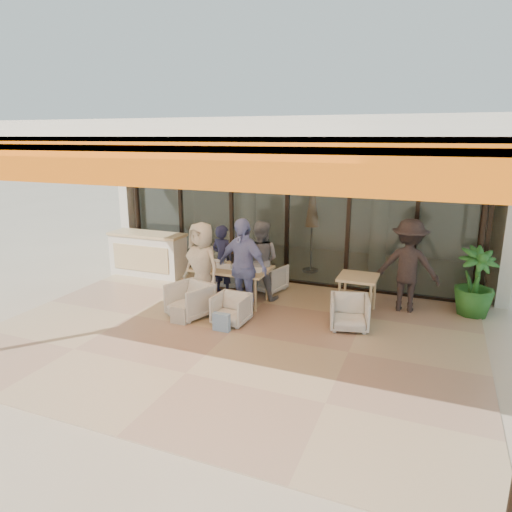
{
  "coord_description": "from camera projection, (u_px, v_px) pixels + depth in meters",
  "views": [
    {
      "loc": [
        3.07,
        -6.48,
        3.25
      ],
      "look_at": [
        0.1,
        0.9,
        1.15
      ],
      "focal_mm": 32.0,
      "sensor_mm": 36.0,
      "label": 1
    }
  ],
  "objects": [
    {
      "name": "diner_periwinkle",
      "position": [
        242.0,
        267.0,
        8.37
      ],
      "size": [
        1.15,
        0.71,
        1.83
      ],
      "primitive_type": "imported",
      "rotation": [
        0.0,
        0.0,
        -0.26
      ],
      "color": "#707ABB",
      "rests_on": "ground"
    },
    {
      "name": "glass_storefront",
      "position": [
        287.0,
        213.0,
        10.03
      ],
      "size": [
        8.08,
        0.1,
        3.2
      ],
      "color": "#9EADA3",
      "rests_on": "ground"
    },
    {
      "name": "tote_bag_blue",
      "position": [
        221.0,
        323.0,
        7.76
      ],
      "size": [
        0.3,
        0.1,
        0.34
      ],
      "primitive_type": "cube",
      "color": "#99BFD8",
      "rests_on": "ground"
    },
    {
      "name": "terrace_floor",
      "position": [
        231.0,
        333.0,
        7.75
      ],
      "size": [
        8.0,
        6.0,
        0.01
      ],
      "primitive_type": "cube",
      "color": "tan",
      "rests_on": "ground"
    },
    {
      "name": "chair_far_left",
      "position": [
        233.0,
        272.0,
        10.08
      ],
      "size": [
        0.69,
        0.65,
        0.67
      ],
      "primitive_type": "imported",
      "rotation": [
        0.0,
        0.0,
        3.2
      ],
      "color": "silver",
      "rests_on": "ground"
    },
    {
      "name": "dining_table",
      "position": [
        232.0,
        270.0,
        9.0
      ],
      "size": [
        1.5,
        0.9,
        0.93
      ],
      "color": "#DBBE85",
      "rests_on": "ground"
    },
    {
      "name": "standing_woman",
      "position": [
        408.0,
        266.0,
        8.52
      ],
      "size": [
        1.16,
        0.67,
        1.79
      ],
      "primitive_type": "imported",
      "rotation": [
        0.0,
        0.0,
        3.14
      ],
      "color": "black",
      "rests_on": "ground"
    },
    {
      "name": "chair_near_right",
      "position": [
        231.0,
        308.0,
        8.08
      ],
      "size": [
        0.6,
        0.57,
        0.6
      ],
      "primitive_type": "imported",
      "rotation": [
        0.0,
        0.0,
        -0.04
      ],
      "color": "silver",
      "rests_on": "ground"
    },
    {
      "name": "side_chair",
      "position": [
        349.0,
        311.0,
        7.84
      ],
      "size": [
        0.76,
        0.73,
        0.66
      ],
      "primitive_type": "imported",
      "rotation": [
        0.0,
        0.0,
        0.24
      ],
      "color": "silver",
      "rests_on": "ground"
    },
    {
      "name": "interior_block",
      "position": [
        316.0,
        176.0,
        11.95
      ],
      "size": [
        9.05,
        3.62,
        3.52
      ],
      "color": "silver",
      "rests_on": "ground"
    },
    {
      "name": "side_table",
      "position": [
        358.0,
        282.0,
        8.44
      ],
      "size": [
        0.7,
        0.7,
        0.74
      ],
      "color": "#DBBE85",
      "rests_on": "ground"
    },
    {
      "name": "terrace_structure",
      "position": [
        220.0,
        136.0,
        6.68
      ],
      "size": [
        8.0,
        6.0,
        3.4
      ],
      "color": "silver",
      "rests_on": "ground"
    },
    {
      "name": "diner_navy",
      "position": [
        223.0,
        260.0,
        9.53
      ],
      "size": [
        0.61,
        0.47,
        1.48
      ],
      "primitive_type": "imported",
      "rotation": [
        0.0,
        0.0,
        2.91
      ],
      "color": "#1B1C3C",
      "rests_on": "ground"
    },
    {
      "name": "chair_near_left",
      "position": [
        190.0,
        299.0,
        8.37
      ],
      "size": [
        0.88,
        0.85,
        0.71
      ],
      "primitive_type": "imported",
      "rotation": [
        0.0,
        0.0,
        -0.37
      ],
      "color": "silver",
      "rests_on": "ground"
    },
    {
      "name": "host_counter",
      "position": [
        148.0,
        254.0,
        10.84
      ],
      "size": [
        1.85,
        0.65,
        1.04
      ],
      "color": "silver",
      "rests_on": "ground"
    },
    {
      "name": "tote_bag_cream",
      "position": [
        179.0,
        316.0,
        8.06
      ],
      "size": [
        0.3,
        0.1,
        0.34
      ],
      "primitive_type": "cube",
      "color": "silver",
      "rests_on": "ground"
    },
    {
      "name": "potted_palm",
      "position": [
        475.0,
        282.0,
        8.36
      ],
      "size": [
        0.98,
        0.98,
        1.3
      ],
      "primitive_type": "imported",
      "rotation": [
        0.0,
        0.0,
        0.47
      ],
      "color": "#1E5919",
      "rests_on": "ground"
    },
    {
      "name": "diner_cream",
      "position": [
        202.0,
        266.0,
        8.69
      ],
      "size": [
        0.95,
        0.75,
        1.69
      ],
      "primitive_type": "imported",
      "rotation": [
        0.0,
        0.0,
        -0.29
      ],
      "color": "beige",
      "rests_on": "ground"
    },
    {
      "name": "ground",
      "position": [
        231.0,
        333.0,
        7.75
      ],
      "size": [
        70.0,
        70.0,
        0.0
      ],
      "primitive_type": "plane",
      "color": "#C6B293",
      "rests_on": "ground"
    },
    {
      "name": "diner_grey",
      "position": [
        260.0,
        260.0,
        9.21
      ],
      "size": [
        0.85,
        0.69,
        1.63
      ],
      "primitive_type": "imported",
      "rotation": [
        0.0,
        0.0,
        3.24
      ],
      "color": "slate",
      "rests_on": "ground"
    },
    {
      "name": "chair_far_right",
      "position": [
        269.0,
        276.0,
        9.78
      ],
      "size": [
        0.78,
        0.75,
        0.66
      ],
      "primitive_type": "imported",
      "rotation": [
        0.0,
        0.0,
        2.86
      ],
      "color": "silver",
      "rests_on": "ground"
    }
  ]
}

